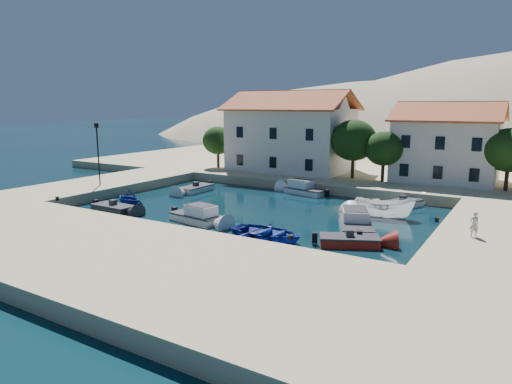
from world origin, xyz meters
TOP-DOWN VIEW (x-y plane):
  - ground at (0.00, 0.00)m, footprint 400.00×400.00m
  - quay_south at (0.00, -6.00)m, footprint 52.00×12.00m
  - quay_west at (-19.00, 10.00)m, footprint 8.00×20.00m
  - quay_north at (2.00, 38.00)m, footprint 80.00×36.00m
  - building_left at (-6.00, 28.00)m, footprint 14.70×9.45m
  - building_mid at (12.00, 29.00)m, footprint 10.50×8.40m
  - trees at (4.51, 25.46)m, footprint 37.30×5.30m
  - lamppost at (-17.50, 8.00)m, footprint 0.35×0.25m
  - bollards at (2.80, 3.87)m, footprint 29.36×9.56m
  - motorboat_grey_sw at (-10.28, 3.30)m, footprint 3.90×1.79m
  - cabin_cruiser_south at (-2.12, 4.33)m, footprint 4.62×2.53m
  - rowboat_south at (4.88, 3.31)m, footprint 5.37×3.93m
  - motorboat_red_se at (10.29, 4.77)m, footprint 4.21×3.22m
  - cabin_cruiser_east at (9.36, 8.60)m, footprint 4.22×5.90m
  - boat_east at (10.09, 13.37)m, footprint 5.09×2.79m
  - motorboat_white_ne at (10.41, 18.12)m, footprint 3.11×4.01m
  - rowboat_west at (-10.81, 5.57)m, footprint 3.99×3.65m
  - motorboat_white_west at (-10.10, 14.26)m, footprint 1.89×4.19m
  - cabin_cruiser_north at (0.38, 19.00)m, footprint 4.73×2.74m
  - pedestrian at (17.28, 7.39)m, footprint 0.69×0.64m

SIDE VIEW (x-z plane):
  - ground at x=0.00m, z-range 0.00..0.00m
  - rowboat_south at x=4.88m, z-range -0.54..0.54m
  - boat_east at x=10.09m, z-range -0.93..0.93m
  - rowboat_west at x=-10.81m, z-range -0.89..0.89m
  - motorboat_white_west at x=-10.10m, z-range -0.33..0.92m
  - motorboat_grey_sw at x=-10.28m, z-range -0.33..0.92m
  - motorboat_red_se at x=10.29m, z-range -0.33..0.92m
  - motorboat_white_ne at x=10.41m, z-range -0.33..0.92m
  - cabin_cruiser_north at x=0.38m, z-range -0.32..1.28m
  - cabin_cruiser_south at x=-2.12m, z-range -0.32..1.28m
  - cabin_cruiser_east at x=9.36m, z-range -0.32..1.28m
  - quay_south at x=0.00m, z-range 0.00..1.00m
  - quay_west at x=-19.00m, z-range 0.00..1.00m
  - quay_north at x=2.00m, z-range 0.00..1.00m
  - bollards at x=2.80m, z-range 1.00..1.30m
  - pedestrian at x=17.28m, z-range 1.00..2.59m
  - lamppost at x=-17.50m, z-range 1.64..7.87m
  - trees at x=4.51m, z-range 1.61..8.06m
  - building_mid at x=12.00m, z-range 1.07..9.37m
  - building_left at x=-6.00m, z-range 1.09..10.79m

